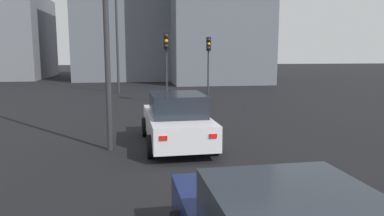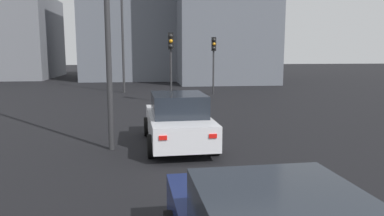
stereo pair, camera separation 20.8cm
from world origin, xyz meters
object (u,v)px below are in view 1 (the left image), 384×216
object	(u,v)px
traffic_light_near_left	(209,53)
street_lamp_kerbside	(117,22)
car_white_lead	(177,120)
traffic_light_near_right	(166,53)

from	to	relation	value
traffic_light_near_left	street_lamp_kerbside	world-z (taller)	street_lamp_kerbside
street_lamp_kerbside	car_white_lead	bearing A→B (deg)	-170.71
traffic_light_near_right	car_white_lead	bearing A→B (deg)	-2.68
traffic_light_near_right	street_lamp_kerbside	xyz separation A→B (m)	(5.87, 2.87, 2.01)
car_white_lead	street_lamp_kerbside	distance (m)	15.67
traffic_light_near_right	street_lamp_kerbside	distance (m)	6.83
traffic_light_near_left	street_lamp_kerbside	distance (m)	6.57
car_white_lead	street_lamp_kerbside	xyz separation A→B (m)	(14.94, 2.44, 4.01)
car_white_lead	traffic_light_near_left	world-z (taller)	traffic_light_near_left
car_white_lead	traffic_light_near_right	xyz separation A→B (m)	(9.08, -0.43, 2.00)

